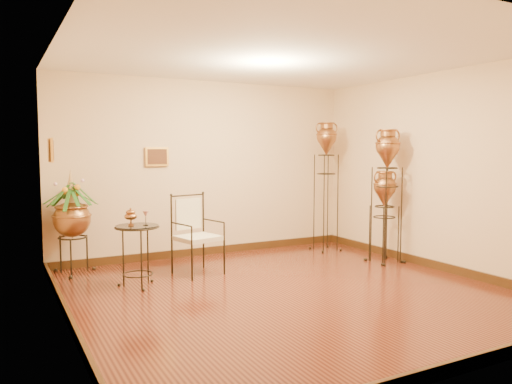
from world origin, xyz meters
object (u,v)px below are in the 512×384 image
armchair (198,235)px  side_table (137,255)px  amphora_tall (326,185)px  amphora_mid (387,195)px  planter_urn (72,215)px

armchair → side_table: bearing=-178.2°
amphora_tall → amphora_mid: bearing=-77.9°
amphora_tall → armchair: size_ratio=2.00×
side_table → amphora_mid: bearing=-6.3°
amphora_tall → armchair: 2.65m
amphora_mid → planter_urn: (-4.30, 1.47, -0.21)m
amphora_tall → side_table: 3.59m
amphora_tall → side_table: bearing=-167.1°
amphora_tall → planter_urn: size_ratio=1.48×
amphora_tall → side_table: (-3.43, -0.78, -0.71)m
armchair → side_table: size_ratio=1.12×
amphora_mid → amphora_tall: bearing=102.1°
amphora_mid → armchair: amphora_mid is taller
amphora_mid → planter_urn: size_ratio=1.38×
planter_urn → side_table: bearing=-59.7°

